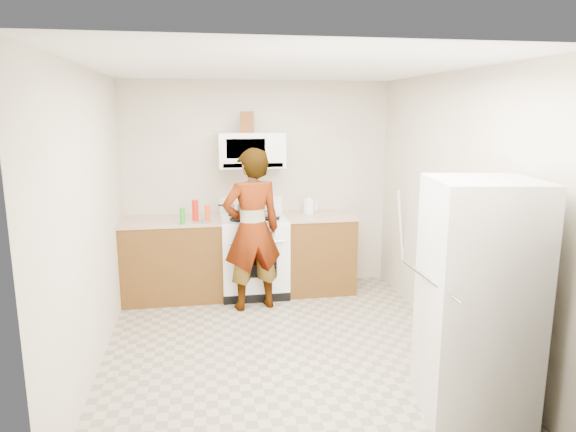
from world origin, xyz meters
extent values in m
plane|color=gray|center=(0.00, 0.00, 0.00)|extent=(3.60, 3.60, 0.00)
cube|color=beige|center=(0.00, 1.79, 1.25)|extent=(3.20, 0.02, 2.50)
cube|color=beige|center=(1.59, 0.00, 1.25)|extent=(0.02, 3.60, 2.50)
cube|color=brown|center=(-1.04, 1.49, 0.45)|extent=(1.12, 0.62, 0.90)
cube|color=tan|center=(-1.04, 1.49, 0.92)|extent=(1.14, 0.64, 0.03)
cube|color=brown|center=(0.68, 1.49, 0.45)|extent=(0.80, 0.62, 0.90)
cube|color=tan|center=(0.68, 1.49, 0.92)|extent=(0.82, 0.64, 0.03)
cube|color=white|center=(-0.10, 1.48, 0.45)|extent=(0.76, 0.65, 0.90)
cube|color=white|center=(-0.10, 1.48, 0.92)|extent=(0.76, 0.62, 0.03)
cube|color=white|center=(-0.10, 1.76, 1.03)|extent=(0.76, 0.08, 0.20)
cube|color=white|center=(-0.10, 1.61, 1.70)|extent=(0.76, 0.38, 0.40)
imported|color=tan|center=(-0.16, 1.03, 0.88)|extent=(0.72, 0.55, 1.77)
cube|color=silver|center=(1.18, -1.24, 0.85)|extent=(0.81, 0.81, 1.70)
cylinder|color=white|center=(0.58, 1.59, 1.02)|extent=(0.17, 0.17, 0.16)
cube|color=brown|center=(-0.15, 1.55, 2.02)|extent=(0.17, 0.17, 0.24)
cylinder|color=#BAB9BE|center=(-0.26, 1.65, 1.01)|extent=(0.27, 0.27, 0.12)
cube|color=white|center=(0.08, 1.43, 0.96)|extent=(0.29, 0.24, 0.05)
cylinder|color=red|center=(-0.76, 1.36, 1.05)|extent=(0.08, 0.08, 0.24)
cylinder|color=#EF4D1A|center=(-0.63, 1.36, 1.02)|extent=(0.06, 0.06, 0.18)
cylinder|color=#1A9320|center=(-0.90, 1.21, 1.02)|extent=(0.06, 0.06, 0.18)
cylinder|color=white|center=(-0.70, 1.29, 0.94)|extent=(0.27, 0.27, 0.01)
cylinder|color=white|center=(1.57, 1.08, 0.64)|extent=(0.23, 0.19, 1.27)
camera|label=1|loc=(-0.70, -4.35, 2.14)|focal=32.00mm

